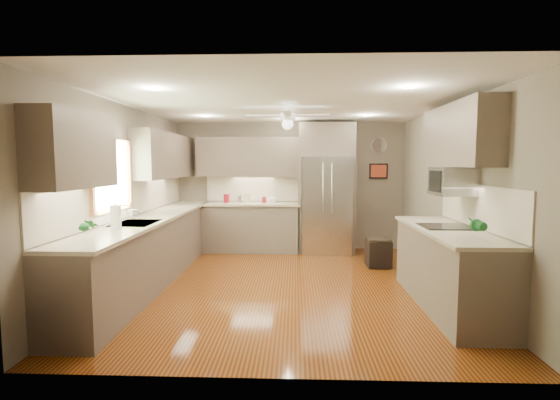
# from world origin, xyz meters

# --- Properties ---
(floor) EXTENTS (5.00, 5.00, 0.00)m
(floor) POSITION_xyz_m (0.00, 0.00, 0.00)
(floor) COLOR #4D190A
(floor) RESTS_ON ground
(ceiling) EXTENTS (5.00, 5.00, 0.00)m
(ceiling) POSITION_xyz_m (0.00, 0.00, 2.50)
(ceiling) COLOR white
(ceiling) RESTS_ON ground
(wall_back) EXTENTS (4.50, 0.00, 4.50)m
(wall_back) POSITION_xyz_m (0.00, 2.50, 1.25)
(wall_back) COLOR #6B6052
(wall_back) RESTS_ON ground
(wall_front) EXTENTS (4.50, 0.00, 4.50)m
(wall_front) POSITION_xyz_m (0.00, -2.50, 1.25)
(wall_front) COLOR #6B6052
(wall_front) RESTS_ON ground
(wall_left) EXTENTS (0.00, 5.00, 5.00)m
(wall_left) POSITION_xyz_m (-2.25, 0.00, 1.25)
(wall_left) COLOR #6B6052
(wall_left) RESTS_ON ground
(wall_right) EXTENTS (0.00, 5.00, 5.00)m
(wall_right) POSITION_xyz_m (2.25, 0.00, 1.25)
(wall_right) COLOR #6B6052
(wall_right) RESTS_ON ground
(canister_a) EXTENTS (0.14, 0.14, 0.17)m
(canister_a) POSITION_xyz_m (-1.22, 2.22, 1.02)
(canister_a) COLOR maroon
(canister_a) RESTS_ON back_run
(canister_b) EXTENTS (0.11, 0.11, 0.13)m
(canister_b) POSITION_xyz_m (-0.97, 2.25, 1.01)
(canister_b) COLOR silver
(canister_b) RESTS_ON back_run
(canister_c) EXTENTS (0.14, 0.14, 0.19)m
(canister_c) POSITION_xyz_m (-0.81, 2.19, 1.03)
(canister_c) COLOR #C4BC93
(canister_c) RESTS_ON back_run
(canister_d) EXTENTS (0.08, 0.08, 0.11)m
(canister_d) POSITION_xyz_m (-0.49, 2.21, 1.00)
(canister_d) COLOR maroon
(canister_d) RESTS_ON back_run
(soap_bottle) EXTENTS (0.11, 0.11, 0.19)m
(soap_bottle) POSITION_xyz_m (-2.08, -0.19, 1.04)
(soap_bottle) COLOR white
(soap_bottle) RESTS_ON left_run
(potted_plant_left) EXTENTS (0.15, 0.11, 0.28)m
(potted_plant_left) POSITION_xyz_m (-1.96, -1.66, 1.08)
(potted_plant_left) COLOR #1B5F25
(potted_plant_left) RESTS_ON left_run
(potted_plant_right) EXTENTS (0.18, 0.16, 0.29)m
(potted_plant_right) POSITION_xyz_m (1.92, -1.47, 1.09)
(potted_plant_right) COLOR #1B5F25
(potted_plant_right) RESTS_ON right_run
(bowl) EXTENTS (0.21, 0.21, 0.05)m
(bowl) POSITION_xyz_m (-0.33, 2.20, 0.96)
(bowl) COLOR #C4BC93
(bowl) RESTS_ON back_run
(left_run) EXTENTS (0.65, 4.70, 1.45)m
(left_run) POSITION_xyz_m (-1.95, 0.15, 0.48)
(left_run) COLOR brown
(left_run) RESTS_ON ground
(back_run) EXTENTS (1.85, 0.65, 1.45)m
(back_run) POSITION_xyz_m (-0.72, 2.20, 0.48)
(back_run) COLOR brown
(back_run) RESTS_ON ground
(uppers) EXTENTS (4.50, 4.70, 0.95)m
(uppers) POSITION_xyz_m (-0.74, 0.71, 1.87)
(uppers) COLOR brown
(uppers) RESTS_ON wall_left
(window) EXTENTS (0.05, 1.12, 0.92)m
(window) POSITION_xyz_m (-2.22, -0.50, 1.55)
(window) COLOR #BFF2B2
(window) RESTS_ON wall_left
(sink) EXTENTS (0.50, 0.70, 0.32)m
(sink) POSITION_xyz_m (-1.93, -0.50, 0.91)
(sink) COLOR silver
(sink) RESTS_ON left_run
(refrigerator) EXTENTS (1.06, 0.75, 2.45)m
(refrigerator) POSITION_xyz_m (0.70, 2.16, 1.19)
(refrigerator) COLOR silver
(refrigerator) RESTS_ON ground
(right_run) EXTENTS (0.70, 2.20, 1.45)m
(right_run) POSITION_xyz_m (1.93, -0.80, 0.48)
(right_run) COLOR brown
(right_run) RESTS_ON ground
(microwave) EXTENTS (0.43, 0.55, 0.34)m
(microwave) POSITION_xyz_m (2.03, -0.55, 1.48)
(microwave) COLOR silver
(microwave) RESTS_ON wall_right
(ceiling_fan) EXTENTS (1.18, 1.18, 0.32)m
(ceiling_fan) POSITION_xyz_m (-0.00, 0.30, 2.33)
(ceiling_fan) COLOR white
(ceiling_fan) RESTS_ON ceiling
(recessed_lights) EXTENTS (2.84, 3.14, 0.01)m
(recessed_lights) POSITION_xyz_m (-0.04, 0.40, 2.49)
(recessed_lights) COLOR white
(recessed_lights) RESTS_ON ceiling
(wall_clock) EXTENTS (0.30, 0.03, 0.30)m
(wall_clock) POSITION_xyz_m (1.75, 2.48, 2.05)
(wall_clock) COLOR white
(wall_clock) RESTS_ON wall_back
(framed_print) EXTENTS (0.36, 0.03, 0.30)m
(framed_print) POSITION_xyz_m (1.75, 2.48, 1.55)
(framed_print) COLOR black
(framed_print) RESTS_ON wall_back
(stool) EXTENTS (0.39, 0.39, 0.46)m
(stool) POSITION_xyz_m (1.48, 1.05, 0.24)
(stool) COLOR black
(stool) RESTS_ON ground
(paper_towel) EXTENTS (0.12, 0.12, 0.30)m
(paper_towel) POSITION_xyz_m (-1.95, -1.02, 1.08)
(paper_towel) COLOR white
(paper_towel) RESTS_ON left_run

